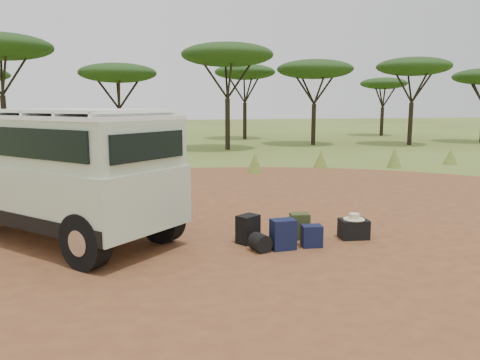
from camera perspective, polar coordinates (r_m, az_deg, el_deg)
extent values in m
plane|color=#5C6825|center=(9.12, -2.17, -7.36)|extent=(140.00, 140.00, 0.00)
cylinder|color=brown|center=(9.12, -2.17, -7.34)|extent=(23.00, 23.00, 0.01)
cone|color=#5C6825|center=(17.95, -17.69, 1.59)|extent=(0.60, 0.60, 0.70)
cone|color=#5C6825|center=(17.59, -8.00, 2.12)|extent=(0.60, 0.60, 0.90)
cone|color=#5C6825|center=(17.76, 1.82, 2.11)|extent=(0.60, 0.60, 0.80)
cone|color=#5C6825|center=(19.42, 9.82, 2.52)|extent=(0.60, 0.60, 0.75)
cone|color=#5C6825|center=(20.29, 18.30, 2.62)|extent=(0.60, 0.60, 0.85)
cone|color=#5C6825|center=(22.35, 24.29, 2.64)|extent=(0.60, 0.60, 0.70)
cylinder|color=black|center=(28.28, -26.74, 6.10)|extent=(0.28, 0.28, 3.06)
cylinder|color=black|center=(26.81, -14.41, 5.90)|extent=(0.28, 0.28, 2.34)
ellipsoid|color=#1C3B15|center=(26.82, -14.68, 12.51)|extent=(4.20, 4.20, 1.05)
cylinder|color=black|center=(27.01, -1.52, 6.83)|extent=(0.28, 0.28, 2.93)
ellipsoid|color=#1C3B15|center=(27.12, -1.56, 15.02)|extent=(5.20, 5.20, 1.30)
cylinder|color=black|center=(30.46, 8.95, 6.70)|extent=(0.28, 0.28, 2.61)
ellipsoid|color=#1C3B15|center=(30.50, 9.12, 13.19)|extent=(4.80, 4.80, 1.20)
cylinder|color=black|center=(31.98, 20.04, 6.45)|extent=(0.28, 0.28, 2.70)
ellipsoid|color=#1C3B15|center=(32.04, 20.41, 12.84)|extent=(4.60, 4.60, 1.15)
cylinder|color=black|center=(35.20, 0.59, 7.22)|extent=(0.28, 0.28, 2.70)
ellipsoid|color=#1C3B15|center=(35.25, 0.60, 13.02)|extent=(4.50, 4.50, 1.12)
cylinder|color=black|center=(40.77, 16.91, 6.85)|extent=(0.28, 0.28, 2.34)
ellipsoid|color=#1C3B15|center=(40.78, 17.11, 11.19)|extent=(3.80, 3.80, 0.95)
cube|color=beige|center=(9.72, -21.39, -0.97)|extent=(4.90, 5.03, 1.05)
cube|color=black|center=(9.79, -21.25, -3.23)|extent=(4.87, 4.98, 0.27)
cube|color=beige|center=(8.90, -18.37, 4.42)|extent=(3.55, 3.59, 0.83)
cube|color=white|center=(8.88, -18.52, 7.30)|extent=(3.58, 3.62, 0.07)
cube|color=white|center=(8.87, -18.56, 8.01)|extent=(3.32, 3.36, 0.06)
cube|color=beige|center=(10.95, -26.42, 3.15)|extent=(2.66, 2.66, 0.22)
cube|color=black|center=(10.12, -23.82, 4.87)|extent=(1.35, 1.29, 0.58)
cube|color=black|center=(8.31, -23.77, 4.08)|extent=(1.83, 1.94, 0.50)
cube|color=black|center=(9.55, -13.70, 5.18)|extent=(1.83, 1.94, 0.50)
cube|color=black|center=(7.74, -11.06, 4.06)|extent=(1.23, 1.16, 0.46)
cylinder|color=black|center=(10.62, -19.15, 4.64)|extent=(0.13, 0.13, 0.91)
cylinder|color=black|center=(11.83, -23.10, -1.93)|extent=(0.86, 0.89, 0.93)
cylinder|color=black|center=(7.84, -18.34, -7.09)|extent=(0.86, 0.89, 0.93)
cylinder|color=black|center=(9.02, -9.49, -4.63)|extent=(0.86, 0.89, 0.93)
cube|color=black|center=(8.86, 0.97, -6.03)|extent=(0.49, 0.46, 0.54)
cube|color=#111537|center=(8.53, 5.27, -6.63)|extent=(0.44, 0.33, 0.56)
cube|color=#3A401D|center=(9.22, 7.27, -5.62)|extent=(0.40, 0.31, 0.51)
cube|color=#111537|center=(8.76, 8.73, -6.78)|extent=(0.39, 0.31, 0.41)
cube|color=black|center=(9.45, 13.69, -5.83)|extent=(0.58, 0.45, 0.38)
cylinder|color=black|center=(8.41, 2.48, -7.65)|extent=(0.41, 0.41, 0.33)
cylinder|color=beige|center=(9.40, 13.73, -4.65)|extent=(0.41, 0.41, 0.02)
cylinder|color=beige|center=(9.39, 13.75, -4.30)|extent=(0.21, 0.21, 0.10)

